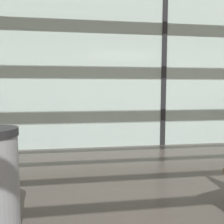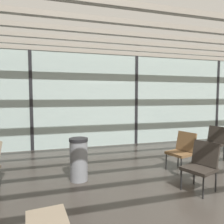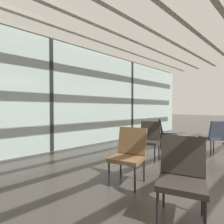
{
  "view_description": "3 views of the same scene",
  "coord_description": "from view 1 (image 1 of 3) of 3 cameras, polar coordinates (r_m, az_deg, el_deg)",
  "views": [
    {
      "loc": [
        -1.74,
        0.52,
        1.16
      ],
      "look_at": [
        -1.11,
        4.78,
        0.74
      ],
      "focal_mm": 38.04,
      "sensor_mm": 36.0,
      "label": 1
    },
    {
      "loc": [
        -2.88,
        -1.73,
        1.7
      ],
      "look_at": [
        -0.12,
        7.88,
        0.94
      ],
      "focal_mm": 33.51,
      "sensor_mm": 36.0,
      "label": 2
    },
    {
      "loc": [
        -2.18,
        0.55,
        1.2
      ],
      "look_at": [
        1.74,
        4.56,
        1.07
      ],
      "focal_mm": 28.11,
      "sensor_mm": 36.0,
      "label": 3
    }
  ],
  "objects": [
    {
      "name": "window_mullion_1",
      "position": [
        5.01,
        12.2,
        9.97
      ],
      "size": [
        0.1,
        0.12,
        3.11
      ],
      "primitive_type": "cube",
      "color": "black",
      "rests_on": "ground"
    },
    {
      "name": "glass_curtain_wall",
      "position": [
        5.01,
        12.2,
        9.97
      ],
      "size": [
        14.0,
        0.08,
        3.11
      ],
      "primitive_type": "cube",
      "color": "#A3B7B2",
      "rests_on": "ground"
    },
    {
      "name": "parked_airplane",
      "position": [
        9.88,
        10.31,
        10.81
      ],
      "size": [
        14.19,
        4.15,
        4.15
      ],
      "color": "#B2BCD6",
      "rests_on": "ground"
    }
  ]
}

